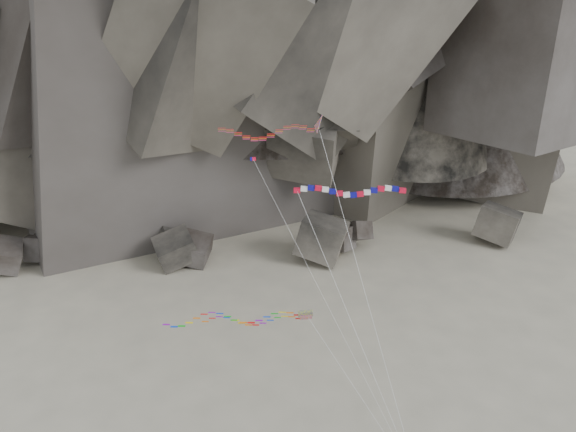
{
  "coord_description": "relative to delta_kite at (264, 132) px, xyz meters",
  "views": [
    {
      "loc": [
        -7.04,
        -44.0,
        39.68
      ],
      "look_at": [
        -0.63,
        6.0,
        18.3
      ],
      "focal_mm": 35.0,
      "sensor_mm": 36.0,
      "label": 1
    }
  ],
  "objects": [
    {
      "name": "ground",
      "position": [
        3.18,
        -2.29,
        -27.76
      ],
      "size": [
        260.0,
        260.0,
        0.0
      ],
      "primitive_type": "plane",
      "color": "#A99F88",
      "rests_on": "ground"
    },
    {
      "name": "pennant_kite",
      "position": [
        2.6,
        -4.2,
        -9.5
      ],
      "size": [
        12.2,
        14.71,
        23.84
      ],
      "rotation": [
        0.0,
        0.0,
        -0.11
      ],
      "color": "red",
      "rests_on": "ground"
    },
    {
      "name": "delta_kite",
      "position": [
        0.0,
        0.0,
        0.0
      ],
      "size": [
        15.22,
        15.19,
        27.62
      ],
      "rotation": [
        0.0,
        0.0,
        -0.02
      ],
      "color": "red",
      "rests_on": "ground"
    },
    {
      "name": "boulder_field",
      "position": [
        2.62,
        30.76,
        -25.68
      ],
      "size": [
        84.32,
        13.38,
        7.82
      ],
      "color": "#47423F",
      "rests_on": "ground"
    },
    {
      "name": "parafoil_kite",
      "position": [
        -3.61,
        -1.18,
        -17.52
      ],
      "size": [
        21.39,
        13.76,
        9.5
      ],
      "rotation": [
        0.0,
        0.0,
        -0.12
      ],
      "color": "#BCD30B",
      "rests_on": "ground"
    },
    {
      "name": "banner_kite",
      "position": [
        7.85,
        0.59,
        -6.1
      ],
      "size": [
        10.18,
        16.31,
        20.63
      ],
      "rotation": [
        0.0,
        0.0,
        -0.15
      ],
      "color": "red",
      "rests_on": "ground"
    }
  ]
}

